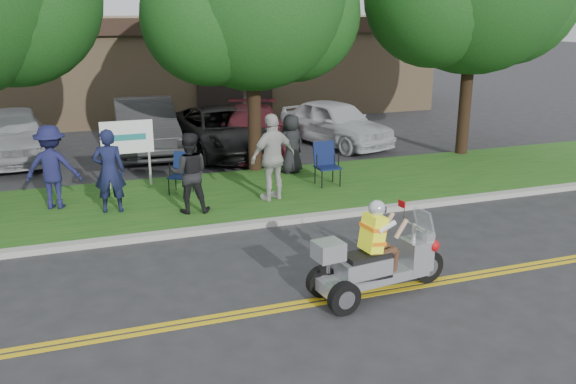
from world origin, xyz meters
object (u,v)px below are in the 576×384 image
object	(u,v)px
trike_scooter	(376,262)
spectator_adult_left	(109,171)
lawn_chair_a	(182,170)
spectator_adult_mid	(189,173)
spectator_adult_right	(273,157)
parked_car_mid	(221,131)
lawn_chair_b	(326,161)
parked_car_right	(252,130)
parked_car_left	(145,126)
parked_car_far_right	(335,123)
parked_car_far_left	(14,134)

from	to	relation	value
trike_scooter	spectator_adult_left	size ratio (longest dim) A/B	1.32
lawn_chair_a	spectator_adult_left	bearing A→B (deg)	-118.03
spectator_adult_mid	spectator_adult_right	size ratio (longest dim) A/B	0.87
trike_scooter	parked_car_mid	xyz separation A→B (m)	(0.04, 10.41, 0.15)
trike_scooter	lawn_chair_b	bearing A→B (deg)	67.13
spectator_adult_left	parked_car_mid	size ratio (longest dim) A/B	0.36
spectator_adult_left	parked_car_right	size ratio (longest dim) A/B	0.38
spectator_adult_mid	parked_car_left	bearing A→B (deg)	-77.51
lawn_chair_a	spectator_adult_right	size ratio (longest dim) A/B	0.48
spectator_adult_right	parked_car_left	size ratio (longest dim) A/B	0.40
spectator_adult_mid	parked_car_far_right	world-z (taller)	spectator_adult_mid
trike_scooter	spectator_adult_left	bearing A→B (deg)	116.82
spectator_adult_right	parked_car_far_right	distance (m)	6.60
parked_car_far_left	parked_car_far_right	size ratio (longest dim) A/B	1.05
spectator_adult_right	parked_car_right	xyz separation A→B (m)	(1.05, 5.28, -0.41)
spectator_adult_mid	parked_car_far_right	size ratio (longest dim) A/B	0.40
parked_car_left	parked_car_right	world-z (taller)	parked_car_left
parked_car_left	parked_car_mid	bearing A→B (deg)	-18.87
lawn_chair_a	lawn_chair_b	xyz separation A→B (m)	(3.50, -0.48, 0.06)
parked_car_left	spectator_adult_mid	bearing A→B (deg)	-86.07
spectator_adult_mid	parked_car_far_right	bearing A→B (deg)	-125.17
lawn_chair_a	parked_car_left	xyz separation A→B (m)	(-0.24, 5.02, 0.18)
spectator_adult_right	spectator_adult_mid	bearing A→B (deg)	-10.67
parked_car_left	lawn_chair_a	bearing A→B (deg)	-84.53
trike_scooter	parked_car_right	bearing A→B (deg)	76.96
spectator_adult_mid	spectator_adult_right	xyz separation A→B (m)	(1.96, 0.26, 0.13)
lawn_chair_b	parked_car_left	distance (m)	6.66
lawn_chair_a	lawn_chair_b	bearing A→B (deg)	24.94
spectator_adult_right	parked_car_far_right	size ratio (longest dim) A/B	0.46
parked_car_far_right	spectator_adult_right	bearing A→B (deg)	-143.73
parked_car_left	parked_car_mid	world-z (taller)	parked_car_left
lawn_chair_a	parked_car_far_right	world-z (taller)	parked_car_far_right
parked_car_left	trike_scooter	bearing A→B (deg)	-76.50
parked_car_right	parked_car_left	bearing A→B (deg)	178.69
spectator_adult_right	parked_car_far_right	xyz separation A→B (m)	(3.89, 5.32, -0.36)
lawn_chair_b	spectator_adult_right	size ratio (longest dim) A/B	0.53
trike_scooter	spectator_adult_mid	size ratio (longest dim) A/B	1.38
trike_scooter	parked_car_mid	distance (m)	10.41
trike_scooter	lawn_chair_b	distance (m)	6.00
lawn_chair_b	parked_car_far_left	world-z (taller)	parked_car_far_left
lawn_chair_b	spectator_adult_left	bearing A→B (deg)	-175.24
parked_car_right	parked_car_far_right	bearing A→B (deg)	17.30
spectator_adult_left	parked_car_far_right	world-z (taller)	spectator_adult_left
spectator_adult_mid	parked_car_mid	xyz separation A→B (m)	(2.05, 5.67, -0.27)
spectator_adult_left	spectator_adult_right	bearing A→B (deg)	-177.18
spectator_adult_mid	parked_car_left	size ratio (longest dim) A/B	0.35
lawn_chair_b	spectator_adult_mid	size ratio (longest dim) A/B	0.61
spectator_adult_left	parked_car_far_left	distance (m)	6.65
lawn_chair_a	parked_car_mid	bearing A→B (deg)	97.60
lawn_chair_b	parked_car_far_left	size ratio (longest dim) A/B	0.23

